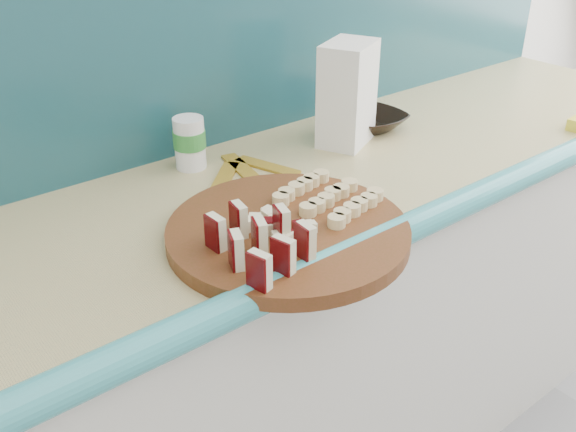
{
  "coord_description": "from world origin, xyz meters",
  "views": [
    {
      "loc": [
        -0.87,
        0.52,
        1.52
      ],
      "look_at": [
        -0.24,
        1.31,
        0.96
      ],
      "focal_mm": 40.0,
      "sensor_mm": 36.0,
      "label": 1
    }
  ],
  "objects": [
    {
      "name": "kitchen_counter",
      "position": [
        0.1,
        1.5,
        0.46
      ],
      "size": [
        2.2,
        0.63,
        0.91
      ],
      "color": "silver",
      "rests_on": "ground"
    },
    {
      "name": "cutting_board",
      "position": [
        -0.24,
        1.31,
        0.92
      ],
      "size": [
        0.53,
        0.53,
        0.03
      ],
      "primitive_type": "cylinder",
      "rotation": [
        0.0,
        0.0,
        0.2
      ],
      "color": "#4D2D10",
      "rests_on": "kitchen_counter"
    },
    {
      "name": "banana_slices",
      "position": [
        -0.12,
        1.34,
        0.95
      ],
      "size": [
        0.19,
        0.19,
        0.02
      ],
      "color": "#E1C789",
      "rests_on": "cutting_board"
    },
    {
      "name": "brown_bowl",
      "position": [
        0.28,
        1.61,
        0.93
      ],
      "size": [
        0.17,
        0.17,
        0.04
      ],
      "primitive_type": "imported",
      "rotation": [
        0.0,
        0.0,
        -0.01
      ],
      "color": "black",
      "rests_on": "kitchen_counter"
    },
    {
      "name": "canister",
      "position": [
        -0.21,
        1.7,
        0.97
      ],
      "size": [
        0.07,
        0.07,
        0.12
      ],
      "rotation": [
        0.0,
        0.0,
        0.34
      ],
      "color": "white",
      "rests_on": "kitchen_counter"
    },
    {
      "name": "banana_peel",
      "position": [
        -0.13,
        1.6,
        0.91
      ],
      "size": [
        0.22,
        0.19,
        0.01
      ],
      "rotation": [
        0.0,
        0.0,
        -0.37
      ],
      "color": "gold",
      "rests_on": "kitchen_counter"
    },
    {
      "name": "apple_chunks",
      "position": [
        -0.27,
        1.31,
        0.95
      ],
      "size": [
        0.07,
        0.07,
        0.02
      ],
      "color": "#FAEFC8",
      "rests_on": "cutting_board"
    },
    {
      "name": "apple_wedges",
      "position": [
        -0.34,
        1.26,
        0.97
      ],
      "size": [
        0.14,
        0.19,
        0.06
      ],
      "color": "beige",
      "rests_on": "cutting_board"
    },
    {
      "name": "backsplash",
      "position": [
        0.1,
        1.79,
        1.16
      ],
      "size": [
        2.2,
        0.02,
        0.5
      ],
      "primitive_type": "cube",
      "color": "teal",
      "rests_on": "kitchen_counter"
    },
    {
      "name": "flour_bag",
      "position": [
        0.16,
        1.59,
        1.03
      ],
      "size": [
        0.17,
        0.15,
        0.25
      ],
      "primitive_type": "cube",
      "rotation": [
        0.0,
        0.0,
        0.44
      ],
      "color": "white",
      "rests_on": "kitchen_counter"
    }
  ]
}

